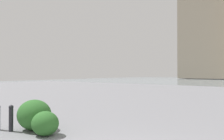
# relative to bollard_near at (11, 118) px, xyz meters

# --- Properties ---
(building_annex) EXTENTS (12.94, 10.94, 26.61)m
(building_annex) POSITION_rel_bollard_near_xyz_m (12.03, -66.05, 12.92)
(building_annex) COLOR gray
(building_annex) RESTS_ON ground
(bollard_near) EXTENTS (0.13, 0.13, 0.74)m
(bollard_near) POSITION_rel_bollard_near_xyz_m (0.00, 0.00, 0.00)
(bollard_near) COLOR #232328
(bollard_near) RESTS_ON ground
(shrub_low) EXTENTS (1.02, 0.92, 0.87)m
(shrub_low) POSITION_rel_bollard_near_xyz_m (-0.38, -0.49, 0.05)
(shrub_low) COLOR #2D6628
(shrub_low) RESTS_ON ground
(shrub_wide) EXTENTS (0.75, 0.67, 0.64)m
(shrub_wide) POSITION_rel_bollard_near_xyz_m (-1.13, -0.31, -0.07)
(shrub_wide) COLOR #2D6628
(shrub_wide) RESTS_ON ground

